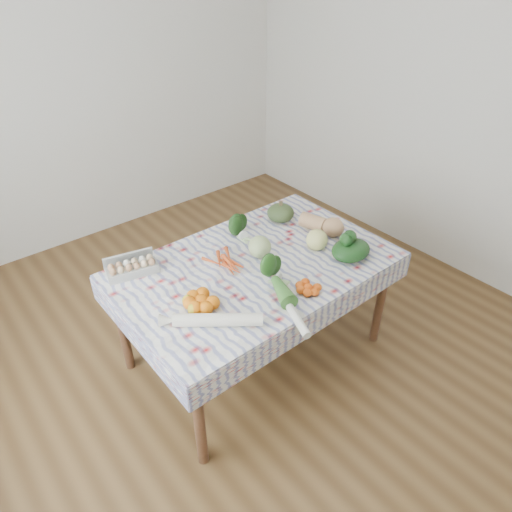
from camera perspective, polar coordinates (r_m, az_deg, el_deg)
ground at (r=3.28m, az=-0.00°, el=-11.90°), size 4.50×4.50×0.00m
wall_back at (r=4.35m, az=-20.41°, el=19.65°), size 4.00×0.04×2.80m
dining_table at (r=2.82m, az=-0.00°, el=-2.37°), size 1.60×1.00×0.75m
tablecloth at (r=2.78m, az=-0.00°, el=-1.09°), size 1.66×1.06×0.01m
egg_carton at (r=2.76m, az=-15.20°, el=-1.55°), size 0.31×0.18×0.08m
carrot_bunch at (r=2.75m, az=-3.69°, el=-0.92°), size 0.23×0.21×0.04m
kale_bunch at (r=2.99m, az=-2.11°, el=3.56°), size 0.19×0.17×0.15m
kabocha_squash at (r=3.19m, az=3.09°, el=5.42°), size 0.21×0.21×0.12m
cabbage at (r=2.80m, az=0.47°, el=1.16°), size 0.14×0.14×0.14m
butternut_squash at (r=3.08m, az=8.30°, el=4.12°), size 0.22×0.32×0.14m
orange_cluster at (r=2.45m, az=-6.81°, el=-5.59°), size 0.25×0.25×0.08m
broccoli at (r=2.61m, az=1.90°, el=-2.10°), size 0.18×0.18×0.11m
mandarin_cluster at (r=2.57m, az=6.57°, el=-3.86°), size 0.21×0.21×0.05m
grapefruit at (r=2.90m, az=7.62°, el=2.02°), size 0.17×0.17×0.14m
spinach_bag at (r=2.85m, az=11.76°, el=0.73°), size 0.30×0.26×0.12m
daikon at (r=2.34m, az=-4.79°, el=-7.96°), size 0.42×0.35×0.07m
leek at (r=2.42m, az=4.31°, el=-6.48°), size 0.20×0.43×0.05m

